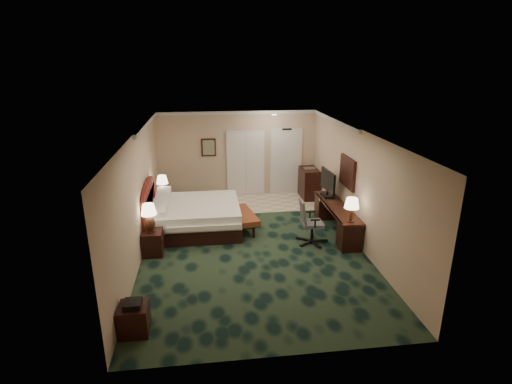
{
  "coord_description": "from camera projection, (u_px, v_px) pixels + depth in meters",
  "views": [
    {
      "loc": [
        -0.99,
        -8.52,
        4.21
      ],
      "look_at": [
        0.18,
        0.6,
        1.13
      ],
      "focal_mm": 28.0,
      "sensor_mm": 36.0,
      "label": 1
    }
  ],
  "objects": [
    {
      "name": "nightstand_near",
      "position": [
        153.0,
        243.0,
        8.98
      ],
      "size": [
        0.44,
        0.51,
        0.55
      ],
      "primitive_type": "cube",
      "color": "black",
      "rests_on": "ground"
    },
    {
      "name": "floor",
      "position": [
        252.0,
        245.0,
        9.47
      ],
      "size": [
        5.0,
        7.5,
        0.0
      ],
      "primitive_type": "cube",
      "color": "black",
      "rests_on": "ground"
    },
    {
      "name": "lamp_near",
      "position": [
        149.0,
        218.0,
        8.8
      ],
      "size": [
        0.42,
        0.42,
        0.65
      ],
      "primitive_type": null,
      "rotation": [
        0.0,
        0.0,
        0.24
      ],
      "color": "black",
      "rests_on": "nightstand_near"
    },
    {
      "name": "entry_door",
      "position": [
        286.0,
        162.0,
        12.82
      ],
      "size": [
        1.02,
        0.06,
        2.18
      ],
      "primitive_type": "cube",
      "color": "silver",
      "rests_on": "ground"
    },
    {
      "name": "headboard",
      "position": [
        149.0,
        208.0,
        9.9
      ],
      "size": [
        0.12,
        2.0,
        1.4
      ],
      "primitive_type": null,
      "color": "#4D1710",
      "rests_on": "ground"
    },
    {
      "name": "ceiling",
      "position": [
        251.0,
        132.0,
        8.61
      ],
      "size": [
        5.0,
        7.5,
        0.0
      ],
      "primitive_type": "cube",
      "color": "white",
      "rests_on": "wall_back"
    },
    {
      "name": "bed",
      "position": [
        196.0,
        216.0,
        10.28
      ],
      "size": [
        2.2,
        2.04,
        0.7
      ],
      "primitive_type": "cube",
      "color": "white",
      "rests_on": "ground"
    },
    {
      "name": "wall_back",
      "position": [
        238.0,
        154.0,
        12.57
      ],
      "size": [
        5.0,
        0.0,
        2.7
      ],
      "primitive_type": "cube",
      "color": "#BBA592",
      "rests_on": "ground"
    },
    {
      "name": "tv",
      "position": [
        328.0,
        184.0,
        10.58
      ],
      "size": [
        0.13,
        0.93,
        0.72
      ],
      "primitive_type": "cube",
      "rotation": [
        0.0,
        0.0,
        0.06
      ],
      "color": "black",
      "rests_on": "desk"
    },
    {
      "name": "wall_art",
      "position": [
        209.0,
        147.0,
        12.34
      ],
      "size": [
        0.45,
        0.06,
        0.55
      ],
      "primitive_type": "cube",
      "color": "slate",
      "rests_on": "wall_back"
    },
    {
      "name": "side_table",
      "position": [
        134.0,
        319.0,
        6.4
      ],
      "size": [
        0.46,
        0.46,
        0.49
      ],
      "primitive_type": "cube",
      "color": "black",
      "rests_on": "ground"
    },
    {
      "name": "lamp_far",
      "position": [
        163.0,
        186.0,
        10.9
      ],
      "size": [
        0.38,
        0.38,
        0.59
      ],
      "primitive_type": null,
      "rotation": [
        0.0,
        0.0,
        -0.24
      ],
      "color": "black",
      "rests_on": "nightstand_far"
    },
    {
      "name": "wall_right",
      "position": [
        357.0,
        187.0,
        9.35
      ],
      "size": [
        0.0,
        7.5,
        2.7
      ],
      "primitive_type": "cube",
      "color": "#BBA592",
      "rests_on": "ground"
    },
    {
      "name": "wall_left",
      "position": [
        138.0,
        196.0,
        8.74
      ],
      "size": [
        0.0,
        7.5,
        2.7
      ],
      "primitive_type": "cube",
      "color": "#BBA592",
      "rests_on": "ground"
    },
    {
      "name": "desk_chair",
      "position": [
        312.0,
        222.0,
        9.44
      ],
      "size": [
        0.65,
        0.61,
        1.1
      ],
      "primitive_type": null,
      "rotation": [
        0.0,
        0.0,
        -0.03
      ],
      "color": "#454648",
      "rests_on": "ground"
    },
    {
      "name": "bed_bench",
      "position": [
        244.0,
        221.0,
        10.33
      ],
      "size": [
        0.71,
        1.4,
        0.45
      ],
      "primitive_type": "cube",
      "rotation": [
        0.0,
        0.0,
        0.19
      ],
      "color": "brown",
      "rests_on": "ground"
    },
    {
      "name": "desk",
      "position": [
        336.0,
        219.0,
        10.11
      ],
      "size": [
        0.53,
        2.44,
        0.7
      ],
      "primitive_type": "cube",
      "color": "black",
      "rests_on": "ground"
    },
    {
      "name": "minibar",
      "position": [
        309.0,
        183.0,
        12.6
      ],
      "size": [
        0.5,
        0.9,
        0.95
      ],
      "primitive_type": "cube",
      "color": "black",
      "rests_on": "ground"
    },
    {
      "name": "tile_patch",
      "position": [
        270.0,
        202.0,
        12.31
      ],
      "size": [
        3.2,
        1.7,
        0.01
      ],
      "primitive_type": "cube",
      "color": "#C1B190",
      "rests_on": "ground"
    },
    {
      "name": "crown_molding",
      "position": [
        251.0,
        135.0,
        8.63
      ],
      "size": [
        5.0,
        7.5,
        0.1
      ],
      "primitive_type": null,
      "color": "silver",
      "rests_on": "wall_back"
    },
    {
      "name": "nightstand_far",
      "position": [
        163.0,
        206.0,
        11.11
      ],
      "size": [
        0.48,
        0.55,
        0.61
      ],
      "primitive_type": "cube",
      "color": "black",
      "rests_on": "ground"
    },
    {
      "name": "closet_doors",
      "position": [
        246.0,
        163.0,
        12.66
      ],
      "size": [
        1.2,
        0.06,
        2.1
      ],
      "primitive_type": "cube",
      "color": "silver",
      "rests_on": "ground"
    },
    {
      "name": "wall_mirror",
      "position": [
        347.0,
        172.0,
        9.84
      ],
      "size": [
        0.05,
        0.95,
        0.75
      ],
      "primitive_type": "cube",
      "color": "white",
      "rests_on": "wall_right"
    },
    {
      "name": "desk_lamp",
      "position": [
        351.0,
        210.0,
        8.93
      ],
      "size": [
        0.38,
        0.38,
        0.58
      ],
      "primitive_type": null,
      "rotation": [
        0.0,
        0.0,
        -0.16
      ],
      "color": "black",
      "rests_on": "desk"
    },
    {
      "name": "wall_front",
      "position": [
        283.0,
        277.0,
        5.52
      ],
      "size": [
        5.0,
        0.0,
        2.7
      ],
      "primitive_type": "cube",
      "color": "#BBA592",
      "rests_on": "ground"
    }
  ]
}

